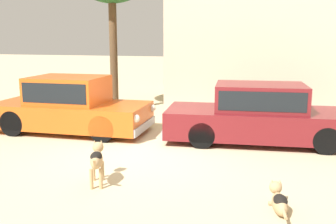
% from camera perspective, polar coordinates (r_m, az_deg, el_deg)
% --- Properties ---
extents(ground_plane, '(80.00, 80.00, 0.00)m').
position_cam_1_polar(ground_plane, '(8.69, -3.41, -5.93)').
color(ground_plane, '#CCB78E').
extents(parked_sedan_nearest, '(4.30, 1.82, 1.49)m').
position_cam_1_polar(parked_sedan_nearest, '(10.72, -14.23, 1.03)').
color(parked_sedan_nearest, '#D15619').
rests_on(parked_sedan_nearest, ground_plane).
extents(parked_sedan_second, '(4.79, 2.06, 1.43)m').
position_cam_1_polar(parked_sedan_second, '(9.60, 13.50, -0.25)').
color(parked_sedan_second, maroon).
rests_on(parked_sedan_second, ground_plane).
extents(stray_dog_spotted, '(0.44, 0.98, 0.70)m').
position_cam_1_polar(stray_dog_spotted, '(6.88, -10.45, -6.72)').
color(stray_dog_spotted, tan).
rests_on(stray_dog_spotted, ground_plane).
extents(stray_dog_tan, '(0.31, 0.97, 0.38)m').
position_cam_1_polar(stray_dog_tan, '(6.06, 16.04, -12.40)').
color(stray_dog_tan, tan).
rests_on(stray_dog_tan, ground_plane).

